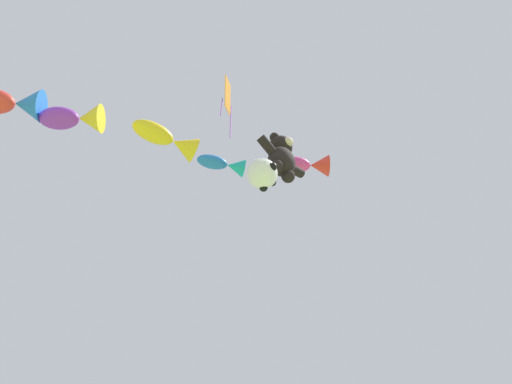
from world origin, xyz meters
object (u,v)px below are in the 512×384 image
fish_kite_cobalt (224,164)px  fish_kite_goldfin (168,139)px  fish_kite_magenta (307,165)px  diamond_kite (228,98)px  teddy_bear_kite (281,157)px  fish_kite_crimson (9,103)px  fish_kite_violet (75,118)px  soccer_ball_kite (262,174)px

fish_kite_cobalt → fish_kite_goldfin: size_ratio=0.69×
fish_kite_magenta → diamond_kite: (-3.29, 0.52, 1.12)m
teddy_bear_kite → fish_kite_crimson: bearing=142.0°
teddy_bear_kite → fish_kite_crimson: size_ratio=0.83×
fish_kite_violet → diamond_kite: 4.99m
fish_kite_magenta → fish_kite_cobalt: 2.84m
fish_kite_goldfin → diamond_kite: diamond_kite is taller
soccer_ball_kite → fish_kite_magenta: bearing=-4.8°
fish_kite_cobalt → fish_kite_goldfin: 2.10m
diamond_kite → fish_kite_cobalt: bearing=48.2°
fish_kite_violet → fish_kite_magenta: bearing=-32.3°
teddy_bear_kite → fish_kite_goldfin: size_ratio=0.86×
soccer_ball_kite → diamond_kite: size_ratio=0.29×
fish_kite_goldfin → fish_kite_violet: 3.03m
teddy_bear_kite → fish_kite_cobalt: bearing=114.2°
fish_kite_cobalt → fish_kite_violet: bearing=151.2°
soccer_ball_kite → fish_kite_goldfin: 4.21m
fish_kite_violet → diamond_kite: bearing=-47.9°
fish_kite_crimson → diamond_kite: (5.01, -4.82, 0.79)m
soccer_ball_kite → fish_kite_magenta: 3.19m
fish_kite_magenta → fish_kite_crimson: size_ratio=0.70×
teddy_bear_kite → soccer_ball_kite: size_ratio=2.06×
soccer_ball_kite → fish_kite_goldfin: fish_kite_goldfin is taller
soccer_ball_kite → fish_kite_goldfin: bearing=125.5°
soccer_ball_kite → fish_kite_violet: bearing=138.7°
fish_kite_magenta → diamond_kite: bearing=170.9°
teddy_bear_kite → fish_kite_crimson: 8.88m
soccer_ball_kite → fish_kite_violet: size_ratio=0.49×
fish_kite_goldfin → fish_kite_violet: (-2.68, 1.39, -0.28)m
fish_kite_magenta → fish_kite_goldfin: fish_kite_goldfin is taller
soccer_ball_kite → fish_kite_magenta: fish_kite_magenta is taller
fish_kite_goldfin → teddy_bear_kite: bearing=-48.5°
soccer_ball_kite → diamond_kite: diamond_kite is taller
fish_kite_cobalt → diamond_kite: 2.28m
fish_kite_cobalt → fish_kite_crimson: 7.13m
fish_kite_goldfin → fish_kite_cobalt: bearing=-31.0°
soccer_ball_kite → fish_kite_magenta: (2.03, -0.17, 2.46)m
teddy_bear_kite → diamond_kite: bearing=163.1°
fish_kite_goldfin → fish_kite_violet: fish_kite_goldfin is taller
fish_kite_crimson → fish_kite_magenta: bearing=-32.8°
fish_kite_magenta → fish_kite_crimson: 9.87m
fish_kite_crimson → diamond_kite: bearing=-43.9°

